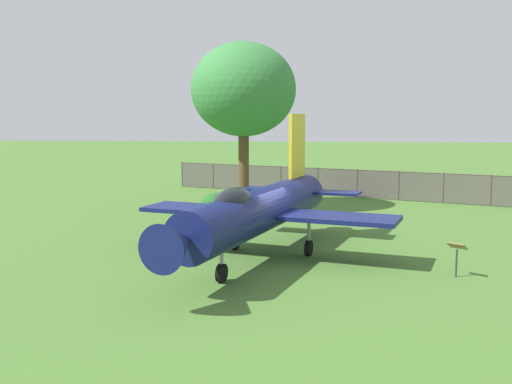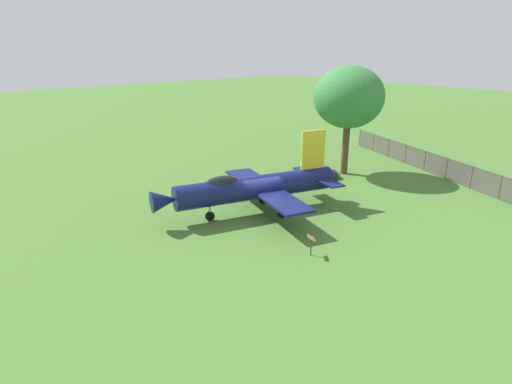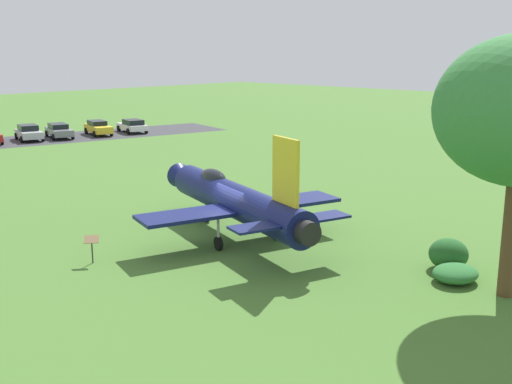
{
  "view_description": "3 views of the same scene",
  "coord_description": "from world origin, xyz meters",
  "px_view_note": "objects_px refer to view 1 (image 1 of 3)",
  "views": [
    {
      "loc": [
        -21.34,
        -1.68,
        5.18
      ],
      "look_at": [
        0.81,
        0.23,
        2.35
      ],
      "focal_mm": 42.26,
      "sensor_mm": 36.0,
      "label": 1
    },
    {
      "loc": [
        -17.4,
        -19.71,
        10.64
      ],
      "look_at": [
        -0.48,
        -0.43,
        1.69
      ],
      "focal_mm": 29.47,
      "sensor_mm": 36.0,
      "label": 2
    },
    {
      "loc": [
        19.88,
        -19.46,
        8.64
      ],
      "look_at": [
        0.24,
        1.05,
        2.09
      ],
      "focal_mm": 43.7,
      "sensor_mm": 36.0,
      "label": 3
    }
  ],
  "objects_px": {
    "shrub_near_fence": "(240,208)",
    "shrub_by_tree": "(216,205)",
    "shade_tree": "(243,90)",
    "display_jet": "(257,210)",
    "info_plaque": "(457,251)"
  },
  "relations": [
    {
      "from": "shrub_near_fence",
      "to": "shrub_by_tree",
      "type": "relative_size",
      "value": 1.22
    },
    {
      "from": "shade_tree",
      "to": "shrub_near_fence",
      "type": "xyz_separation_m",
      "value": [
        -1.93,
        0.02,
        -6.25
      ]
    },
    {
      "from": "display_jet",
      "to": "shade_tree",
      "type": "xyz_separation_m",
      "value": [
        12.17,
        1.77,
        4.73
      ]
    },
    {
      "from": "display_jet",
      "to": "shrub_by_tree",
      "type": "bearing_deg",
      "value": -145.97
    },
    {
      "from": "display_jet",
      "to": "info_plaque",
      "type": "xyz_separation_m",
      "value": [
        -1.55,
        -6.59,
        -0.99
      ]
    },
    {
      "from": "shrub_near_fence",
      "to": "info_plaque",
      "type": "height_order",
      "value": "info_plaque"
    },
    {
      "from": "shade_tree",
      "to": "shrub_by_tree",
      "type": "bearing_deg",
      "value": 158.08
    },
    {
      "from": "shrub_by_tree",
      "to": "info_plaque",
      "type": "height_order",
      "value": "shrub_by_tree"
    },
    {
      "from": "display_jet",
      "to": "shrub_near_fence",
      "type": "bearing_deg",
      "value": -153.21
    },
    {
      "from": "display_jet",
      "to": "shrub_near_fence",
      "type": "height_order",
      "value": "display_jet"
    },
    {
      "from": "shade_tree",
      "to": "info_plaque",
      "type": "distance_m",
      "value": 17.06
    },
    {
      "from": "shrub_near_fence",
      "to": "info_plaque",
      "type": "xyz_separation_m",
      "value": [
        -11.8,
        -8.39,
        0.53
      ]
    },
    {
      "from": "shrub_near_fence",
      "to": "shrub_by_tree",
      "type": "distance_m",
      "value": 1.44
    },
    {
      "from": "display_jet",
      "to": "shrub_by_tree",
      "type": "distance_m",
      "value": 9.89
    },
    {
      "from": "shrub_by_tree",
      "to": "shrub_near_fence",
      "type": "bearing_deg",
      "value": -51.85
    }
  ]
}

